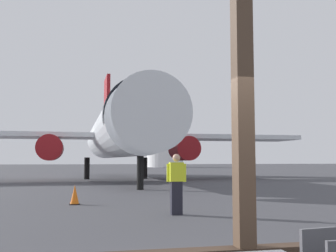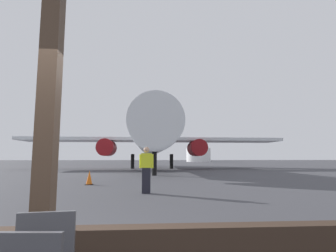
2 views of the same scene
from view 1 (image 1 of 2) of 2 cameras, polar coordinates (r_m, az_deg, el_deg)
name	(u,v)px [view 1 (image 1 of 2)]	position (r m, az deg, el deg)	size (l,w,h in m)	color
ground_plane	(92,175)	(44.38, -10.55, -6.72)	(220.00, 220.00, 0.00)	#424247
window_frame	(244,173)	(4.71, 10.53, -6.44)	(8.87, 0.24, 3.97)	#38281E
airplane	(119,132)	(32.74, -6.88, -0.89)	(30.58, 29.67, 10.77)	silver
ground_crew_worker	(176,183)	(11.88, 1.18, -7.98)	(0.54, 0.26, 1.74)	black
traffic_cone	(75,195)	(14.98, -12.89, -9.39)	(0.36, 0.36, 0.69)	orange
fuel_storage_tank	(165,157)	(90.47, -0.42, -4.35)	(7.99, 7.99, 4.47)	white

